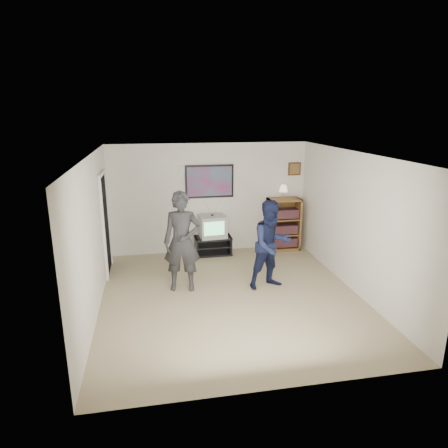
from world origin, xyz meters
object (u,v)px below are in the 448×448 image
object	(u,v)px
media_stand	(213,245)
crt_television	(212,226)
person_tall	(182,242)
bookshelf	(283,224)
person_short	(271,245)

from	to	relation	value
media_stand	crt_television	distance (m)	0.46
crt_television	person_tall	xyz separation A→B (m)	(-0.82, -1.74, 0.25)
media_stand	bookshelf	size ratio (longest dim) A/B	0.68
crt_television	person_short	bearing A→B (deg)	-72.54
media_stand	person_tall	xyz separation A→B (m)	(-0.83, -1.74, 0.71)
media_stand	crt_television	xyz separation A→B (m)	(-0.01, 0.00, 0.46)
person_tall	person_short	size ratio (longest dim) A/B	1.11
crt_television	bookshelf	size ratio (longest dim) A/B	0.48
bookshelf	person_tall	bearing A→B (deg)	-144.64
media_stand	crt_television	size ratio (longest dim) A/B	1.43
bookshelf	person_tall	size ratio (longest dim) A/B	0.67
media_stand	crt_television	bearing A→B (deg)	179.51
media_stand	bookshelf	distance (m)	1.74
crt_television	person_short	distance (m)	2.10
bookshelf	crt_television	bearing A→B (deg)	-178.31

